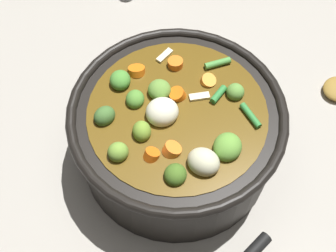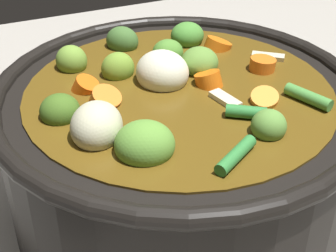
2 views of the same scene
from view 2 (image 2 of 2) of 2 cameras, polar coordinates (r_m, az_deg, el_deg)
ground_plane at (r=0.53m, az=1.07°, el=-8.49°), size 1.10×1.10×0.00m
cooking_pot at (r=0.48m, az=1.10°, el=-2.08°), size 0.33×0.33×0.16m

